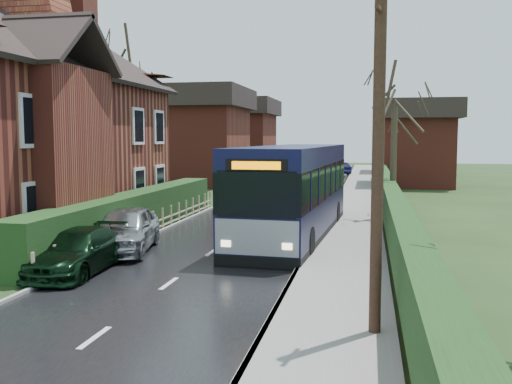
% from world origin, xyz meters
% --- Properties ---
extents(ground, '(140.00, 140.00, 0.00)m').
position_xyz_m(ground, '(0.00, 0.00, 0.00)').
color(ground, '#2C471E').
rests_on(ground, ground).
extents(road, '(6.00, 100.00, 0.02)m').
position_xyz_m(road, '(0.00, 10.00, 0.01)').
color(road, black).
rests_on(road, ground).
extents(pavement, '(2.50, 100.00, 0.14)m').
position_xyz_m(pavement, '(4.25, 10.00, 0.07)').
color(pavement, slate).
rests_on(pavement, ground).
extents(kerb_right, '(0.12, 100.00, 0.14)m').
position_xyz_m(kerb_right, '(3.05, 10.00, 0.07)').
color(kerb_right, gray).
rests_on(kerb_right, ground).
extents(kerb_left, '(0.12, 100.00, 0.10)m').
position_xyz_m(kerb_left, '(-3.05, 10.00, 0.05)').
color(kerb_left, gray).
rests_on(kerb_left, ground).
extents(front_hedge, '(1.20, 16.00, 1.60)m').
position_xyz_m(front_hedge, '(-3.90, 5.00, 0.80)').
color(front_hedge, '#163313').
rests_on(front_hedge, ground).
extents(picket_fence, '(0.10, 16.00, 0.90)m').
position_xyz_m(picket_fence, '(-3.15, 5.00, 0.45)').
color(picket_fence, gray).
rests_on(picket_fence, ground).
extents(right_wall_hedge, '(0.60, 50.00, 1.80)m').
position_xyz_m(right_wall_hedge, '(5.80, 10.00, 1.02)').
color(right_wall_hedge, maroon).
rests_on(right_wall_hedge, ground).
extents(brick_house, '(9.30, 14.60, 10.30)m').
position_xyz_m(brick_house, '(-8.73, 4.78, 4.38)').
color(brick_house, maroon).
rests_on(brick_house, ground).
extents(bus, '(3.22, 11.31, 3.40)m').
position_xyz_m(bus, '(2.20, 5.52, 1.68)').
color(bus, black).
rests_on(bus, ground).
extents(car_silver, '(2.58, 4.61, 1.48)m').
position_xyz_m(car_silver, '(-2.80, 1.67, 0.74)').
color(car_silver, '#A5A6AA').
rests_on(car_silver, ground).
extents(car_green, '(1.86, 4.17, 1.19)m').
position_xyz_m(car_green, '(-2.90, -1.29, 0.59)').
color(car_green, black).
rests_on(car_green, ground).
extents(car_distant, '(2.66, 4.04, 1.26)m').
position_xyz_m(car_distant, '(2.00, 41.69, 0.63)').
color(car_distant, black).
rests_on(car_distant, ground).
extents(bus_stop_sign, '(0.11, 0.38, 2.53)m').
position_xyz_m(bus_stop_sign, '(3.20, 6.00, 1.66)').
color(bus_stop_sign, slate).
rests_on(bus_stop_sign, ground).
extents(telegraph_pole, '(0.23, 0.82, 6.37)m').
position_xyz_m(telegraph_pole, '(5.08, -5.00, 3.22)').
color(telegraph_pole, black).
rests_on(telegraph_pole, ground).
extents(tree_right_far, '(3.89, 3.89, 7.51)m').
position_xyz_m(tree_right_far, '(6.00, 10.67, 5.61)').
color(tree_right_far, '#352C1F').
rests_on(tree_right_far, ground).
extents(tree_house_side, '(4.87, 4.87, 11.07)m').
position_xyz_m(tree_house_side, '(-9.47, 17.04, 8.27)').
color(tree_house_side, '#33281E').
rests_on(tree_house_side, ground).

